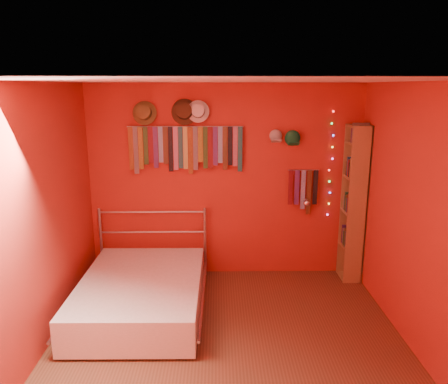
{
  "coord_description": "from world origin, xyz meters",
  "views": [
    {
      "loc": [
        -0.1,
        -3.77,
        2.46
      ],
      "look_at": [
        -0.03,
        0.9,
        1.32
      ],
      "focal_mm": 35.0,
      "sensor_mm": 36.0,
      "label": 1
    }
  ],
  "objects_px": {
    "bed": "(142,294)",
    "bookshelf": "(357,203)",
    "reading_lamp": "(306,202)",
    "tie_rack": "(185,147)"
  },
  "relations": [
    {
      "from": "bookshelf",
      "to": "reading_lamp",
      "type": "bearing_deg",
      "value": -176.93
    },
    {
      "from": "tie_rack",
      "to": "bed",
      "type": "distance_m",
      "value": 1.86
    },
    {
      "from": "bed",
      "to": "bookshelf",
      "type": "bearing_deg",
      "value": 18.51
    },
    {
      "from": "tie_rack",
      "to": "bed",
      "type": "relative_size",
      "value": 0.76
    },
    {
      "from": "reading_lamp",
      "to": "bookshelf",
      "type": "distance_m",
      "value": 0.65
    },
    {
      "from": "bookshelf",
      "to": "tie_rack",
      "type": "bearing_deg",
      "value": 175.9
    },
    {
      "from": "tie_rack",
      "to": "bookshelf",
      "type": "height_order",
      "value": "bookshelf"
    },
    {
      "from": "bookshelf",
      "to": "bed",
      "type": "distance_m",
      "value": 2.86
    },
    {
      "from": "reading_lamp",
      "to": "bed",
      "type": "xyz_separation_m",
      "value": [
        -1.96,
        -0.81,
        -0.82
      ]
    },
    {
      "from": "tie_rack",
      "to": "bookshelf",
      "type": "bearing_deg",
      "value": -4.1
    }
  ]
}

